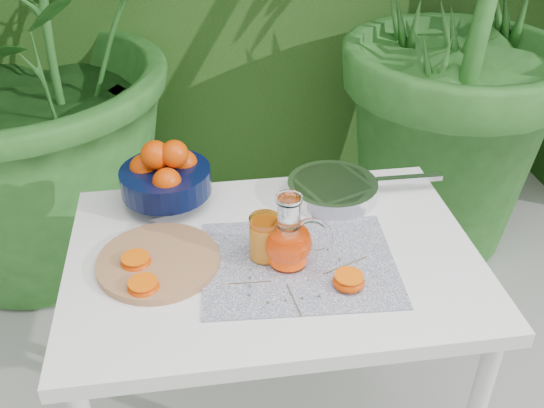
{
  "coord_description": "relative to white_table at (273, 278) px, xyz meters",
  "views": [
    {
      "loc": [
        -0.2,
        -1.08,
        1.67
      ],
      "look_at": [
        -0.02,
        0.1,
        0.88
      ],
      "focal_mm": 40.0,
      "sensor_mm": 36.0,
      "label": 1
    }
  ],
  "objects": [
    {
      "name": "saute_pan",
      "position": [
        0.2,
        0.23,
        0.11
      ],
      "size": [
        0.44,
        0.25,
        0.05
      ],
      "color": "silver",
      "rests_on": "white_table"
    },
    {
      "name": "orange_halves",
      "position": [
        -0.16,
        -0.09,
        0.1
      ],
      "size": [
        0.55,
        0.21,
        0.04
      ],
      "color": "#D23F02",
      "rests_on": "white_table"
    },
    {
      "name": "white_table",
      "position": [
        0.0,
        0.0,
        0.0
      ],
      "size": [
        1.0,
        0.7,
        0.75
      ],
      "color": "white",
      "rests_on": "ground"
    },
    {
      "name": "juice_pitcher",
      "position": [
        0.03,
        -0.05,
        0.15
      ],
      "size": [
        0.17,
        0.15,
        0.19
      ],
      "color": "white",
      "rests_on": "white_table"
    },
    {
      "name": "placemat",
      "position": [
        0.05,
        -0.05,
        0.08
      ],
      "size": [
        0.48,
        0.39,
        0.0
      ],
      "primitive_type": "cube",
      "rotation": [
        0.0,
        0.0,
        -0.06
      ],
      "color": "#0C1646",
      "rests_on": "white_table"
    },
    {
      "name": "potted_plant_right",
      "position": [
        0.84,
        1.08,
        0.36
      ],
      "size": [
        2.46,
        2.46,
        2.06
      ],
      "primitive_type": "imported",
      "rotation": [
        0.0,
        0.0,
        1.79
      ],
      "color": "#275C1F",
      "rests_on": "ground"
    },
    {
      "name": "fruit_bowl",
      "position": [
        -0.25,
        0.26,
        0.17
      ],
      "size": [
        0.27,
        0.27,
        0.19
      ],
      "color": "black",
      "rests_on": "white_table"
    },
    {
      "name": "cutting_board",
      "position": [
        -0.28,
        -0.01,
        0.09
      ],
      "size": [
        0.37,
        0.37,
        0.02
      ],
      "primitive_type": "cylinder",
      "rotation": [
        0.0,
        0.0,
        -0.31
      ],
      "color": "#9A7245",
      "rests_on": "white_table"
    },
    {
      "name": "juice_tumbler",
      "position": [
        -0.02,
        -0.02,
        0.14
      ],
      "size": [
        0.08,
        0.08,
        0.11
      ],
      "color": "white",
      "rests_on": "white_table"
    },
    {
      "name": "potted_plant_left",
      "position": [
        -0.79,
        1.19,
        0.33
      ],
      "size": [
        2.79,
        2.79,
        2.0
      ],
      "primitive_type": "imported",
      "rotation": [
        0.0,
        0.0,
        0.62
      ],
      "color": "#275C1F",
      "rests_on": "ground"
    },
    {
      "name": "thyme_sprigs",
      "position": [
        0.04,
        -0.12,
        0.09
      ],
      "size": [
        0.34,
        0.22,
        0.01
      ],
      "color": "brown",
      "rests_on": "white_table"
    }
  ]
}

